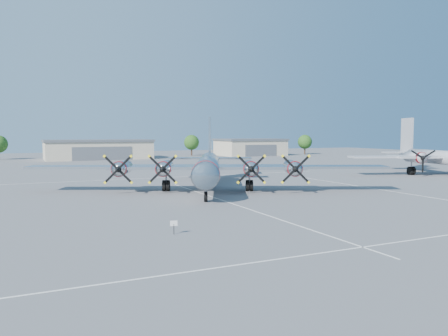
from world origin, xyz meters
name	(u,v)px	position (x,y,z in m)	size (l,w,h in m)	color
ground	(219,199)	(0.00, 0.00, 0.00)	(260.00, 260.00, 0.00)	#5C5C5E
parking_lines	(226,202)	(0.00, -1.75, 0.01)	(60.00, 50.08, 0.01)	silver
hangar_center	(98,149)	(0.00, 81.96, 2.71)	(28.60, 14.60, 5.40)	#B9AC93
hangar_east	(250,147)	(48.00, 81.96, 2.71)	(20.60, 14.60, 5.40)	#B9AC93
tree_east	(192,142)	(30.00, 88.00, 4.22)	(4.80, 4.80, 6.64)	#382619
tree_far_east	(305,142)	(68.00, 80.00, 4.22)	(4.80, 4.80, 6.64)	#382619
main_bomber_b29	(208,189)	(2.23, 8.41, 0.00)	(43.77, 29.94, 9.68)	silver
twin_engine_east	(434,174)	(46.49, 11.04, 0.00)	(31.93, 22.95, 10.12)	#ACACB1
info_placard	(174,225)	(-9.69, -13.63, 0.70)	(0.52, 0.13, 0.99)	black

